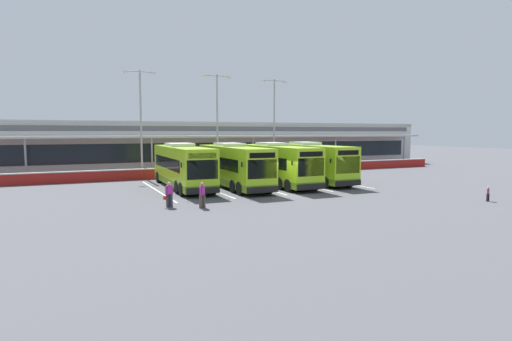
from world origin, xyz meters
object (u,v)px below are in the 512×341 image
object	(u,v)px
coach_bus_leftmost	(183,167)
coach_bus_right_centre	(310,163)
coach_bus_left_centre	(233,166)
pedestrian_child	(488,193)
lamp_post_centre	(217,118)
pedestrian_with_handbag	(169,194)
coach_bus_centre	(276,165)
lamp_post_west	(141,117)
pedestrian_in_dark_coat	(202,194)
lamp_post_east	(274,119)

from	to	relation	value
coach_bus_leftmost	coach_bus_right_centre	distance (m)	12.17
coach_bus_left_centre	pedestrian_child	distance (m)	19.34
coach_bus_right_centre	pedestrian_child	distance (m)	15.64
lamp_post_centre	pedestrian_with_handbag	bearing A→B (deg)	-118.32
coach_bus_centre	lamp_post_west	xyz separation A→B (m)	(-9.95, 10.90, 4.50)
coach_bus_left_centre	lamp_post_west	bearing A→B (deg)	118.20
pedestrian_in_dark_coat	pedestrian_child	size ratio (longest dim) A/B	1.61
coach_bus_left_centre	lamp_post_west	xyz separation A→B (m)	(-5.82, 10.86, 4.50)
coach_bus_centre	coach_bus_right_centre	distance (m)	3.99
coach_bus_left_centre	lamp_post_east	size ratio (longest dim) A/B	1.11
pedestrian_child	lamp_post_west	world-z (taller)	lamp_post_west
coach_bus_leftmost	lamp_post_centre	bearing A→B (deg)	55.05
pedestrian_in_dark_coat	pedestrian_child	xyz separation A→B (m)	(18.51, -5.84, -0.33)
coach_bus_left_centre	coach_bus_right_centre	bearing A→B (deg)	4.04
pedestrian_in_dark_coat	pedestrian_with_handbag	bearing A→B (deg)	148.96
coach_bus_leftmost	coach_bus_centre	xyz separation A→B (m)	(8.19, -1.45, 0.00)
coach_bus_left_centre	lamp_post_east	bearing A→B (deg)	49.53
lamp_post_centre	coach_bus_right_centre	bearing A→B (deg)	-60.49
coach_bus_left_centre	pedestrian_in_dark_coat	world-z (taller)	coach_bus_left_centre
coach_bus_leftmost	pedestrian_child	xyz separation A→B (m)	(17.15, -15.60, -1.24)
coach_bus_centre	coach_bus_leftmost	bearing A→B (deg)	170.00
lamp_post_east	pedestrian_in_dark_coat	bearing A→B (deg)	-127.56
pedestrian_child	lamp_post_west	distance (m)	31.91
lamp_post_east	pedestrian_child	bearing A→B (deg)	-83.31
pedestrian_in_dark_coat	lamp_post_east	world-z (taller)	lamp_post_east
coach_bus_right_centre	pedestrian_child	size ratio (longest dim) A/B	12.15
pedestrian_with_handbag	lamp_post_east	size ratio (longest dim) A/B	0.15
coach_bus_leftmost	coach_bus_centre	distance (m)	8.32
coach_bus_left_centre	lamp_post_centre	world-z (taller)	lamp_post_centre
pedestrian_child	coach_bus_leftmost	bearing A→B (deg)	137.70
coach_bus_right_centre	lamp_post_centre	size ratio (longest dim) A/B	1.11
pedestrian_in_dark_coat	lamp_post_centre	world-z (taller)	lamp_post_centre
coach_bus_leftmost	pedestrian_child	bearing A→B (deg)	-42.30
pedestrian_child	coach_bus_centre	bearing A→B (deg)	122.30
pedestrian_child	lamp_post_east	bearing A→B (deg)	96.69
coach_bus_leftmost	pedestrian_in_dark_coat	size ratio (longest dim) A/B	7.53
lamp_post_east	coach_bus_left_centre	bearing A→B (deg)	-130.47
pedestrian_with_handbag	pedestrian_in_dark_coat	size ratio (longest dim) A/B	1.00
coach_bus_right_centre	pedestrian_with_handbag	world-z (taller)	coach_bus_right_centre
pedestrian_in_dark_coat	lamp_post_centre	xyz separation A→B (m)	(7.81, 18.99, 5.42)
pedestrian_in_dark_coat	lamp_post_east	bearing A→B (deg)	52.44
coach_bus_leftmost	pedestrian_with_handbag	size ratio (longest dim) A/B	7.53
pedestrian_child	lamp_post_centre	xyz separation A→B (m)	(-10.70, 24.82, 5.75)
coach_bus_leftmost	lamp_post_west	distance (m)	10.62
coach_bus_left_centre	lamp_post_west	world-z (taller)	lamp_post_west
coach_bus_centre	coach_bus_right_centre	xyz separation A→B (m)	(3.94, 0.61, 0.00)
pedestrian_in_dark_coat	lamp_post_west	distance (m)	19.97
coach_bus_right_centre	pedestrian_in_dark_coat	world-z (taller)	coach_bus_right_centre
coach_bus_leftmost	lamp_post_west	bearing A→B (deg)	100.54
coach_bus_centre	lamp_post_centre	world-z (taller)	lamp_post_centre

